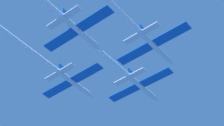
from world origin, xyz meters
name	(u,v)px	position (x,y,z in m)	size (l,w,h in m)	color
jet_lead	(109,59)	(-0.08, -15.28, 0.81)	(20.78, 56.70, 3.44)	silver
jet_left_wing	(33,52)	(-13.76, -29.62, 0.64)	(20.78, 58.55, 3.44)	silver
jet_right_wing	(109,2)	(12.58, -30.60, -0.39)	(20.78, 63.99, 3.44)	silver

